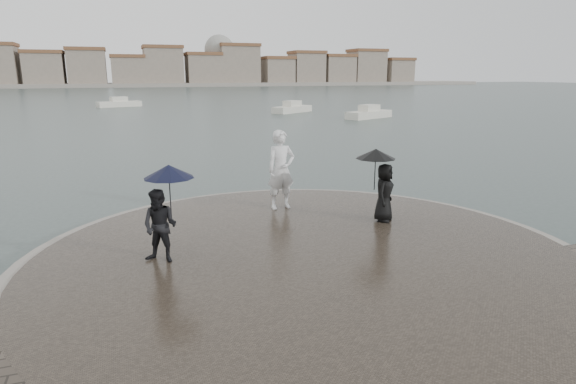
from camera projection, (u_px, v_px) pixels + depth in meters
name	position (u px, v px, depth m)	size (l,w,h in m)	color
ground	(389.00, 352.00, 7.49)	(400.00, 400.00, 0.00)	#2B3835
kerb_ring	(307.00, 262.00, 10.66)	(12.50, 12.50, 0.32)	gray
quay_tip	(307.00, 261.00, 10.65)	(11.90, 11.90, 0.36)	#2D261E
statue	(281.00, 170.00, 13.92)	(0.84, 0.55, 2.30)	silver
visitor_left	(163.00, 209.00, 9.95)	(1.25, 1.07, 2.04)	black
visitor_right	(381.00, 180.00, 12.70)	(1.22, 1.07, 1.95)	black
far_skyline	(107.00, 69.00, 151.51)	(260.00, 20.00, 37.00)	gray
boats	(196.00, 113.00, 47.68)	(39.44, 37.11, 1.50)	silver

